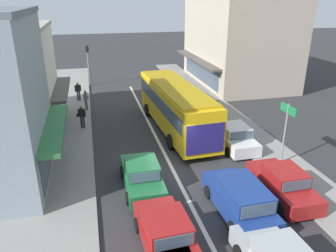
% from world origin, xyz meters
% --- Properties ---
extents(ground_plane, '(140.00, 140.00, 0.00)m').
position_xyz_m(ground_plane, '(0.00, 0.00, 0.00)').
color(ground_plane, '#2D2D30').
extents(lane_centre_line, '(0.20, 28.00, 0.01)m').
position_xyz_m(lane_centre_line, '(0.00, 4.00, 0.00)').
color(lane_centre_line, silver).
rests_on(lane_centre_line, ground).
extents(sidewalk_left, '(5.20, 44.00, 0.14)m').
position_xyz_m(sidewalk_left, '(-6.80, 6.00, 0.07)').
color(sidewalk_left, gray).
rests_on(sidewalk_left, ground).
extents(kerb_right, '(2.80, 44.00, 0.12)m').
position_xyz_m(kerb_right, '(6.20, 6.00, 0.06)').
color(kerb_right, gray).
rests_on(kerb_right, ground).
extents(building_right_far, '(9.18, 12.64, 9.51)m').
position_xyz_m(building_right_far, '(11.48, 17.18, 4.75)').
color(building_right_far, '#B2A38E').
rests_on(building_right_far, ground).
extents(city_bus, '(3.15, 10.97, 3.23)m').
position_xyz_m(city_bus, '(1.62, 5.62, 1.88)').
color(city_bus, yellow).
rests_on(city_bus, ground).
extents(sedan_adjacent_lane_lead, '(2.05, 4.28, 1.47)m').
position_xyz_m(sedan_adjacent_lane_lead, '(-1.73, -5.82, 0.66)').
color(sedan_adjacent_lane_lead, maroon).
rests_on(sedan_adjacent_lane_lead, ground).
extents(wagon_behind_bus_near, '(2.00, 4.53, 1.58)m').
position_xyz_m(wagon_behind_bus_near, '(1.87, -4.42, 0.75)').
color(wagon_behind_bus_near, navy).
rests_on(wagon_behind_bus_near, ground).
extents(sedan_adjacent_lane_trail, '(1.92, 4.21, 1.47)m').
position_xyz_m(sedan_adjacent_lane_trail, '(-1.92, -1.38, 0.66)').
color(sedan_adjacent_lane_trail, '#1E6638').
rests_on(sedan_adjacent_lane_trail, ground).
extents(parked_sedan_kerb_front, '(1.90, 4.20, 1.47)m').
position_xyz_m(parked_sedan_kerb_front, '(4.44, -3.65, 0.66)').
color(parked_sedan_kerb_front, maroon).
rests_on(parked_sedan_kerb_front, ground).
extents(parked_sedan_kerb_second, '(1.91, 4.21, 1.47)m').
position_xyz_m(parked_sedan_kerb_second, '(4.47, 2.00, 0.66)').
color(parked_sedan_kerb_second, silver).
rests_on(parked_sedan_kerb_second, ground).
extents(parked_hatchback_kerb_third, '(1.84, 3.71, 1.54)m').
position_xyz_m(parked_hatchback_kerb_third, '(4.61, 8.12, 0.71)').
color(parked_hatchback_kerb_third, '#B7B29E').
rests_on(parked_hatchback_kerb_third, ground).
extents(traffic_light_downstreet, '(0.33, 0.24, 4.20)m').
position_xyz_m(traffic_light_downstreet, '(-4.07, 19.48, 2.85)').
color(traffic_light_downstreet, gray).
rests_on(traffic_light_downstreet, ground).
extents(directional_road_sign, '(0.10, 1.40, 3.60)m').
position_xyz_m(directional_road_sign, '(6.12, -0.82, 2.68)').
color(directional_road_sign, gray).
rests_on(directional_road_sign, ground).
extents(pedestrian_with_handbag_near, '(0.38, 0.66, 1.63)m').
position_xyz_m(pedestrian_with_handbag_near, '(-4.49, 11.12, 1.07)').
color(pedestrian_with_handbag_near, '#4C4742').
rests_on(pedestrian_with_handbag_near, sidewalk_left).
extents(pedestrian_browsing_midblock, '(0.65, 0.41, 1.63)m').
position_xyz_m(pedestrian_browsing_midblock, '(-4.80, 7.11, 1.07)').
color(pedestrian_browsing_midblock, '#232838').
rests_on(pedestrian_browsing_midblock, sidewalk_left).
extents(pedestrian_far_walker, '(0.54, 0.33, 1.63)m').
position_xyz_m(pedestrian_far_walker, '(-5.14, 13.92, 1.07)').
color(pedestrian_far_walker, '#232838').
rests_on(pedestrian_far_walker, sidewalk_left).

